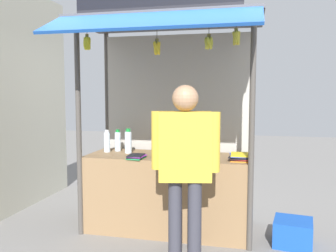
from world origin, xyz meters
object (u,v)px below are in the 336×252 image
water_bottle_far_left (215,146)px  water_bottle_mid_right (107,142)px  banana_bunch_inner_right (87,43)px  magazine_stack_far_right (242,157)px  banana_bunch_leftmost (236,38)px  water_bottle_right (169,141)px  banana_bunch_rightmost (157,48)px  water_bottle_left (118,141)px  vendor_person (185,158)px  banana_bunch_inner_left (209,43)px  plastic_crate (293,232)px  water_bottle_back_right (128,142)px  magazine_stack_front_right (136,157)px

water_bottle_far_left → water_bottle_mid_right: bearing=179.4°
banana_bunch_inner_right → magazine_stack_far_right: bearing=12.1°
water_bottle_far_left → banana_bunch_leftmost: size_ratio=1.13×
water_bottle_right → water_bottle_mid_right: 0.78m
banana_bunch_leftmost → banana_bunch_rightmost: bearing=-179.9°
water_bottle_far_left → banana_bunch_inner_right: (-1.33, -0.52, 1.15)m
water_bottle_right → water_bottle_far_left: (0.60, -0.23, -0.01)m
water_bottle_left → vendor_person: 1.44m
banana_bunch_leftmost → banana_bunch_inner_left: 0.27m
plastic_crate → banana_bunch_leftmost: bearing=-151.6°
water_bottle_far_left → vendor_person: bearing=-102.3°
water_bottle_back_right → plastic_crate: (1.93, -0.18, -0.90)m
magazine_stack_front_right → banana_bunch_rightmost: banana_bunch_rightmost is taller
water_bottle_back_right → magazine_stack_front_right: size_ratio=1.22×
water_bottle_right → water_bottle_left: water_bottle_right is taller
banana_bunch_rightmost → vendor_person: size_ratio=0.18×
magazine_stack_far_right → plastic_crate: size_ratio=0.78×
magazine_stack_front_right → banana_bunch_inner_left: banana_bunch_inner_left is taller
water_bottle_right → water_bottle_far_left: size_ratio=1.09×
water_bottle_far_left → banana_bunch_rightmost: size_ratio=0.86×
water_bottle_mid_right → magazine_stack_far_right: water_bottle_mid_right is taller
water_bottle_far_left → vendor_person: 0.90m
magazine_stack_far_right → banana_bunch_inner_left: size_ratio=1.15×
banana_bunch_inner_right → banana_bunch_rightmost: same height
magazine_stack_front_right → magazine_stack_far_right: (1.16, 0.16, 0.01)m
water_bottle_mid_right → water_bottle_far_left: 1.35m
water_bottle_mid_right → banana_bunch_inner_left: banana_bunch_inner_left is taller
magazine_stack_front_right → water_bottle_right: bearing=65.6°
magazine_stack_front_right → banana_bunch_leftmost: (1.10, -0.19, 1.25)m
water_bottle_back_right → magazine_stack_far_right: 1.39m
water_bottle_left → banana_bunch_leftmost: 1.98m
magazine_stack_far_right → water_bottle_right: bearing=156.5°
water_bottle_right → banana_bunch_inner_right: (-0.73, -0.75, 1.13)m
plastic_crate → banana_bunch_rightmost: bearing=-166.6°
magazine_stack_far_right → banana_bunch_rightmost: 1.49m
water_bottle_right → water_bottle_back_right: 0.52m
water_bottle_left → magazine_stack_front_right: bearing=-48.8°
water_bottle_left → magazine_stack_far_right: water_bottle_left is taller
water_bottle_mid_right → vendor_person: size_ratio=0.16×
water_bottle_right → plastic_crate: 1.77m
water_bottle_left → magazine_stack_front_right: 0.60m
water_bottle_left → banana_bunch_inner_left: banana_bunch_inner_left is taller
banana_bunch_inner_right → water_bottle_back_right: bearing=62.5°
water_bottle_right → magazine_stack_far_right: 1.00m
water_bottle_far_left → vendor_person: (-0.19, -0.88, 0.01)m
water_bottle_left → water_bottle_mid_right: size_ratio=0.99×
banana_bunch_rightmost → water_bottle_far_left: bearing=43.4°
water_bottle_far_left → plastic_crate: (0.87, -0.19, -0.89)m
water_bottle_far_left → vendor_person: vendor_person is taller
water_bottle_back_right → magazine_stack_far_right: water_bottle_back_right is taller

